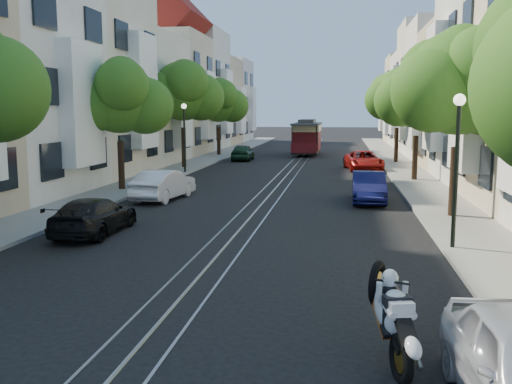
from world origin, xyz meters
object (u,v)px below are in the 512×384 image
at_px(tree_w_b, 120,99).
at_px(parked_car_e_mid, 369,187).
at_px(tree_e_c, 419,97).
at_px(tree_w_d, 219,102).
at_px(tree_w_c, 184,92).
at_px(cable_car, 307,136).
at_px(sportbike_rider, 392,313).
at_px(tree_e_d, 399,97).
at_px(lamp_west, 184,127).
at_px(tree_e_b, 460,85).
at_px(parked_car_w_far, 243,152).
at_px(parked_car_w_mid, 164,185).
at_px(lamp_east, 457,148).
at_px(parked_car_w_near, 94,216).
at_px(parked_car_e_far, 364,161).

xyz_separation_m(tree_w_b, parked_car_e_mid, (11.54, -1.62, -3.76)).
height_order(tree_e_c, tree_w_d, same).
bearing_deg(tree_w_b, tree_w_c, 90.00).
relative_size(tree_w_c, parked_car_e_mid, 1.83).
bearing_deg(cable_car, tree_w_c, -117.68).
bearing_deg(sportbike_rider, tree_e_d, 70.95).
distance_m(lamp_west, cable_car, 17.89).
height_order(tree_e_b, sportbike_rider, tree_e_b).
distance_m(tree_e_c, parked_car_w_far, 17.16).
xyz_separation_m(tree_w_c, parked_car_w_mid, (2.74, -13.20, -4.41)).
distance_m(tree_e_b, lamp_east, 5.41).
bearing_deg(tree_w_c, parked_car_w_far, 68.47).
distance_m(tree_w_b, cable_car, 25.86).
distance_m(tree_e_b, cable_car, 30.63).
xyz_separation_m(cable_car, parked_car_w_near, (-4.60, -33.96, -1.10)).
xyz_separation_m(tree_w_d, parked_car_w_near, (2.74, -31.31, -4.02)).
xyz_separation_m(tree_w_b, lamp_west, (0.84, 8.02, -1.55)).
distance_m(lamp_east, sportbike_rider, 8.14).
relative_size(tree_e_d, lamp_east, 1.65).
xyz_separation_m(tree_e_b, cable_car, (-7.06, 29.65, -3.06)).
height_order(tree_w_d, parked_car_e_mid, tree_w_d).
relative_size(tree_e_d, cable_car, 0.93).
xyz_separation_m(parked_car_e_mid, parked_car_e_far, (0.26, 13.30, -0.01)).
distance_m(lamp_west, parked_car_e_far, 11.77).
bearing_deg(parked_car_w_far, tree_w_d, -57.62).
distance_m(tree_w_d, parked_car_e_far, 16.17).
bearing_deg(tree_w_d, tree_e_c, -48.01).
distance_m(tree_e_b, tree_e_d, 22.00).
relative_size(sportbike_rider, parked_car_e_far, 0.43).
bearing_deg(cable_car, tree_w_d, -159.57).
relative_size(tree_e_b, lamp_west, 1.61).
bearing_deg(parked_car_w_far, tree_e_c, 132.65).
height_order(cable_car, parked_car_e_mid, cable_car).
relative_size(tree_w_b, tree_w_d, 0.96).
height_order(tree_w_b, lamp_west, tree_w_b).
bearing_deg(parked_car_w_near, parked_car_w_mid, -89.89).
bearing_deg(lamp_east, sportbike_rider, -106.82).
xyz_separation_m(parked_car_e_far, parked_car_w_near, (-9.06, -20.99, -0.06)).
relative_size(parked_car_e_mid, parked_car_w_near, 0.98).
bearing_deg(parked_car_w_near, cable_car, -97.60).
distance_m(parked_car_e_far, parked_car_w_near, 22.87).
height_order(parked_car_e_mid, parked_car_w_far, parked_car_w_far).
height_order(tree_w_c, parked_car_w_far, tree_w_c).
height_order(lamp_east, parked_car_e_mid, lamp_east).
xyz_separation_m(lamp_east, cable_car, (-6.10, 34.62, -1.17)).
bearing_deg(lamp_east, parked_car_w_mid, 144.01).
bearing_deg(tree_e_c, cable_car, 110.75).
relative_size(sportbike_rider, parked_car_e_mid, 0.50).
bearing_deg(tree_w_c, sportbike_rider, -68.63).
bearing_deg(parked_car_w_far, tree_w_b, 79.66).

